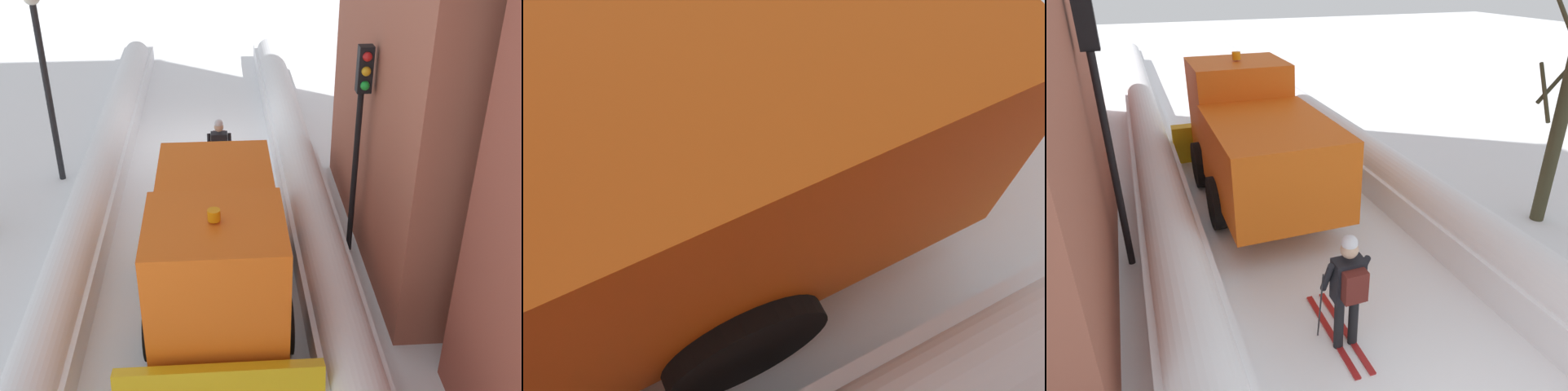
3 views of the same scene
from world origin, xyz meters
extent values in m
plane|color=white|center=(0.00, 10.00, 0.00)|extent=(80.00, 80.00, 0.00)
cube|color=white|center=(-2.54, 10.00, 0.33)|extent=(1.10, 36.00, 0.65)
cylinder|color=white|center=(-2.54, 10.00, 0.65)|extent=(0.90, 34.20, 0.90)
cube|color=white|center=(2.54, 10.00, 0.32)|extent=(1.10, 36.00, 0.63)
cylinder|color=white|center=(2.54, 10.00, 0.63)|extent=(0.90, 34.20, 0.90)
cube|color=orange|center=(-0.40, 6.21, 1.40)|extent=(2.30, 3.40, 1.60)
cube|color=orange|center=(-0.40, 8.91, 1.75)|extent=(2.20, 2.00, 2.30)
cube|color=black|center=(-0.40, 9.87, 2.26)|extent=(1.85, 0.06, 1.01)
cube|color=gold|center=(-0.40, 10.26, 0.55)|extent=(3.20, 0.46, 1.13)
cylinder|color=orange|center=(-0.40, 8.91, 3.02)|extent=(0.20, 0.20, 0.18)
cylinder|color=black|center=(-1.55, 8.61, 0.55)|extent=(0.25, 1.10, 1.10)
cylinder|color=black|center=(0.75, 8.61, 0.55)|extent=(0.25, 1.10, 1.10)
cylinder|color=black|center=(-1.55, 6.41, 0.55)|extent=(0.25, 1.10, 1.10)
cylinder|color=black|center=(0.75, 6.41, 0.55)|extent=(0.25, 1.10, 1.10)
cylinder|color=black|center=(-0.62, 2.38, 0.41)|extent=(0.14, 0.14, 0.82)
cylinder|color=black|center=(-0.40, 2.38, 0.41)|extent=(0.14, 0.14, 0.82)
cube|color=black|center=(-0.51, 2.38, 1.13)|extent=(0.42, 0.26, 0.62)
cube|color=#591E19|center=(-0.51, 2.17, 1.16)|extent=(0.32, 0.16, 0.44)
sphere|color=tan|center=(-0.51, 2.38, 1.60)|extent=(0.24, 0.24, 0.24)
sphere|color=silver|center=(-0.51, 2.38, 1.70)|extent=(0.22, 0.22, 0.22)
cylinder|color=black|center=(-0.77, 2.48, 1.16)|extent=(0.09, 0.33, 0.56)
cylinder|color=black|center=(-0.25, 2.48, 1.16)|extent=(0.09, 0.33, 0.56)
cube|color=maroon|center=(-0.62, 2.63, 0.01)|extent=(0.09, 1.80, 0.03)
cube|color=maroon|center=(-0.40, 2.63, 0.01)|extent=(0.09, 1.80, 0.03)
cylinder|color=#262628|center=(-0.81, 2.60, 0.60)|extent=(0.02, 0.19, 1.19)
cylinder|color=#262628|center=(-0.21, 2.60, 0.60)|extent=(0.02, 0.19, 1.19)
cylinder|color=black|center=(-3.29, 5.63, 1.87)|extent=(0.12, 0.12, 3.74)
cube|color=black|center=(-3.29, 5.77, 4.19)|extent=(0.28, 0.24, 0.90)
sphere|color=gold|center=(-3.29, 5.90, 4.19)|extent=(0.18, 0.18, 0.18)
sphere|color=green|center=(-3.29, 5.90, 3.91)|extent=(0.18, 0.18, 0.18)
cylinder|color=#3B3723|center=(4.92, 4.31, 2.04)|extent=(0.28, 0.28, 4.09)
cylinder|color=#3B3723|center=(4.91, 4.60, 2.89)|extent=(0.87, 0.14, 0.81)
cylinder|color=#3B3723|center=(4.60, 4.48, 4.11)|extent=(0.46, 1.02, 0.85)
cylinder|color=#3B3723|center=(4.61, 4.55, 2.72)|extent=(0.65, 1.01, 0.96)
camera|label=1|loc=(-0.54, 17.24, 8.13)|focal=44.24mm
camera|label=2|loc=(-2.45, 6.57, 4.00)|focal=37.09mm
camera|label=3|loc=(-2.80, -2.14, 4.83)|focal=31.96mm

